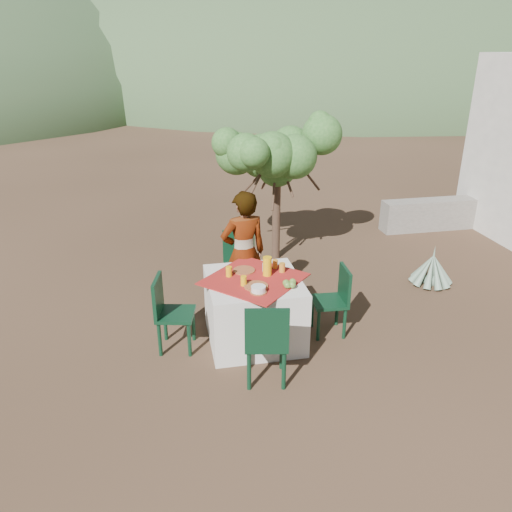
{
  "coord_description": "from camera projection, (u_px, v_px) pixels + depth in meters",
  "views": [
    {
      "loc": [
        -1.59,
        -4.45,
        3.14
      ],
      "look_at": [
        -0.55,
        0.8,
        0.85
      ],
      "focal_mm": 35.0,
      "sensor_mm": 36.0,
      "label": 1
    }
  ],
  "objects": [
    {
      "name": "ground",
      "position": [
        318.0,
        351.0,
        5.53
      ],
      "size": [
        160.0,
        160.0,
        0.0
      ],
      "primitive_type": "plane",
      "color": "#352418",
      "rests_on": "ground"
    },
    {
      "name": "table",
      "position": [
        254.0,
        309.0,
        5.62
      ],
      "size": [
        1.3,
        1.3,
        0.76
      ],
      "color": "white",
      "rests_on": "ground"
    },
    {
      "name": "chair_far",
      "position": [
        239.0,
        262.0,
        6.53
      ],
      "size": [
        0.46,
        0.46,
        0.91
      ],
      "rotation": [
        0.0,
        0.0,
        -0.1
      ],
      "color": "black",
      "rests_on": "ground"
    },
    {
      "name": "chair_near",
      "position": [
        266.0,
        340.0,
        4.81
      ],
      "size": [
        0.49,
        0.49,
        0.91
      ],
      "rotation": [
        0.0,
        0.0,
        2.96
      ],
      "color": "black",
      "rests_on": "ground"
    },
    {
      "name": "chair_left",
      "position": [
        169.0,
        310.0,
        5.4
      ],
      "size": [
        0.47,
        0.47,
        0.86
      ],
      "rotation": [
        0.0,
        0.0,
        1.36
      ],
      "color": "black",
      "rests_on": "ground"
    },
    {
      "name": "chair_right",
      "position": [
        335.0,
        298.0,
        5.71
      ],
      "size": [
        0.4,
        0.4,
        0.82
      ],
      "rotation": [
        0.0,
        0.0,
        4.65
      ],
      "color": "black",
      "rests_on": "ground"
    },
    {
      "name": "person",
      "position": [
        244.0,
        253.0,
        6.06
      ],
      "size": [
        0.63,
        0.47,
        1.57
      ],
      "primitive_type": "imported",
      "rotation": [
        0.0,
        0.0,
        3.31
      ],
      "color": "#8C6651",
      "rests_on": "ground"
    },
    {
      "name": "shrub_tree",
      "position": [
        280.0,
        160.0,
        7.39
      ],
      "size": [
        1.66,
        1.63,
        1.95
      ],
      "color": "#493124",
      "rests_on": "ground"
    },
    {
      "name": "agave",
      "position": [
        432.0,
        270.0,
        6.99
      ],
      "size": [
        0.59,
        0.6,
        0.63
      ],
      "rotation": [
        0.0,
        0.0,
        0.26
      ],
      "color": "gray",
      "rests_on": "ground"
    },
    {
      "name": "stone_wall",
      "position": [
        450.0,
        213.0,
        9.13
      ],
      "size": [
        2.6,
        0.35,
        0.55
      ],
      "primitive_type": "cube",
      "color": "gray",
      "rests_on": "ground"
    },
    {
      "name": "hill_near_right",
      "position": [
        324.0,
        86.0,
        40.15
      ],
      "size": [
        48.0,
        48.0,
        20.0
      ],
      "primitive_type": "ellipsoid",
      "color": "#324E2C",
      "rests_on": "ground"
    },
    {
      "name": "hill_far_center",
      "position": [
        128.0,
        76.0,
        51.72
      ],
      "size": [
        60.0,
        60.0,
        24.0
      ],
      "primitive_type": "ellipsoid",
      "color": "slate",
      "rests_on": "ground"
    },
    {
      "name": "hill_far_right",
      "position": [
        440.0,
        76.0,
        52.04
      ],
      "size": [
        36.0,
        36.0,
        14.0
      ],
      "primitive_type": "ellipsoid",
      "color": "slate",
      "rests_on": "ground"
    },
    {
      "name": "plate_far",
      "position": [
        244.0,
        270.0,
        5.65
      ],
      "size": [
        0.25,
        0.25,
        0.01
      ],
      "primitive_type": "cylinder",
      "color": "brown",
      "rests_on": "table"
    },
    {
      "name": "plate_near",
      "position": [
        256.0,
        286.0,
        5.28
      ],
      "size": [
        0.26,
        0.26,
        0.01
      ],
      "primitive_type": "cylinder",
      "color": "brown",
      "rests_on": "table"
    },
    {
      "name": "glass_far",
      "position": [
        229.0,
        271.0,
        5.5
      ],
      "size": [
        0.07,
        0.07,
        0.11
      ],
      "primitive_type": "cylinder",
      "color": "#F2B10F",
      "rests_on": "table"
    },
    {
      "name": "glass_near",
      "position": [
        244.0,
        281.0,
        5.3
      ],
      "size": [
        0.07,
        0.07,
        0.11
      ],
      "primitive_type": "cylinder",
      "color": "#F2B10F",
      "rests_on": "table"
    },
    {
      "name": "juice_pitcher",
      "position": [
        267.0,
        266.0,
        5.51
      ],
      "size": [
        0.1,
        0.1,
        0.22
      ],
      "primitive_type": "cylinder",
      "color": "#F2B10F",
      "rests_on": "table"
    },
    {
      "name": "bowl_plate",
      "position": [
        258.0,
        292.0,
        5.16
      ],
      "size": [
        0.18,
        0.18,
        0.01
      ],
      "primitive_type": "cylinder",
      "color": "brown",
      "rests_on": "table"
    },
    {
      "name": "white_bowl",
      "position": [
        258.0,
        289.0,
        5.15
      ],
      "size": [
        0.15,
        0.15,
        0.06
      ],
      "primitive_type": "cylinder",
      "color": "white",
      "rests_on": "bowl_plate"
    },
    {
      "name": "jar_left",
      "position": [
        282.0,
        268.0,
        5.61
      ],
      "size": [
        0.07,
        0.07,
        0.11
      ],
      "primitive_type": "cylinder",
      "color": "orange",
      "rests_on": "table"
    },
    {
      "name": "jar_right",
      "position": [
        275.0,
        264.0,
        5.71
      ],
      "size": [
        0.06,
        0.06,
        0.1
      ],
      "primitive_type": "cylinder",
      "color": "orange",
      "rests_on": "table"
    },
    {
      "name": "napkin_holder",
      "position": [
        266.0,
        267.0,
        5.62
      ],
      "size": [
        0.08,
        0.05,
        0.1
      ],
      "primitive_type": "cube",
      "rotation": [
        0.0,
        0.0,
        0.08
      ],
      "color": "white",
      "rests_on": "table"
    },
    {
      "name": "fruit_cluster",
      "position": [
        290.0,
        284.0,
        5.27
      ],
      "size": [
        0.15,
        0.14,
        0.07
      ],
      "color": "olive",
      "rests_on": "table"
    }
  ]
}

